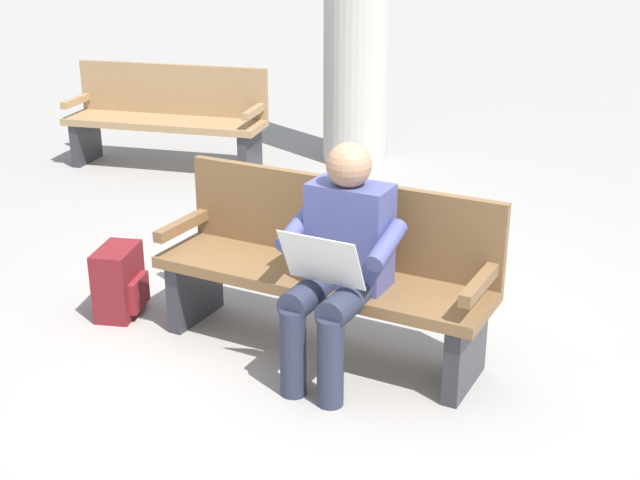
{
  "coord_description": "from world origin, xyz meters",
  "views": [
    {
      "loc": [
        -2.2,
        3.39,
        2.2
      ],
      "look_at": [
        -0.1,
        0.15,
        0.7
      ],
      "focal_mm": 47.99,
      "sensor_mm": 36.0,
      "label": 1
    }
  ],
  "objects_px": {
    "bench_near": "(326,266)",
    "backpack": "(120,282)",
    "bench_far": "(167,116)",
    "person_seated": "(339,258)"
  },
  "relations": [
    {
      "from": "backpack",
      "to": "bench_far",
      "type": "relative_size",
      "value": 0.22
    },
    {
      "from": "bench_near",
      "to": "backpack",
      "type": "distance_m",
      "value": 1.27
    },
    {
      "from": "backpack",
      "to": "bench_near",
      "type": "bearing_deg",
      "value": -164.65
    },
    {
      "from": "bench_near",
      "to": "backpack",
      "type": "height_order",
      "value": "bench_near"
    },
    {
      "from": "backpack",
      "to": "bench_far",
      "type": "xyz_separation_m",
      "value": [
        1.85,
        -2.45,
        0.26
      ]
    },
    {
      "from": "person_seated",
      "to": "bench_far",
      "type": "bearing_deg",
      "value": -40.82
    },
    {
      "from": "backpack",
      "to": "bench_far",
      "type": "bearing_deg",
      "value": -52.93
    },
    {
      "from": "person_seated",
      "to": "backpack",
      "type": "height_order",
      "value": "person_seated"
    },
    {
      "from": "bench_near",
      "to": "bench_far",
      "type": "relative_size",
      "value": 0.99
    },
    {
      "from": "bench_near",
      "to": "bench_far",
      "type": "bearing_deg",
      "value": -40.03
    }
  ]
}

